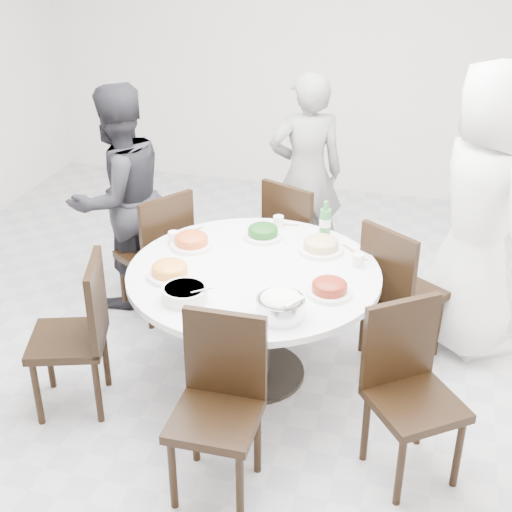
% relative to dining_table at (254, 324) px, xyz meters
% --- Properties ---
extents(floor, '(6.00, 6.00, 0.01)m').
position_rel_dining_table_xyz_m(floor, '(-0.03, 0.24, -0.38)').
color(floor, '#B6B6BB').
rests_on(floor, ground).
extents(wall_back, '(6.00, 0.01, 2.80)m').
position_rel_dining_table_xyz_m(wall_back, '(-0.03, 3.24, 1.02)').
color(wall_back, white).
rests_on(wall_back, ground).
extents(dining_table, '(1.50, 1.50, 0.75)m').
position_rel_dining_table_xyz_m(dining_table, '(0.00, 0.00, 0.00)').
color(dining_table, white).
rests_on(dining_table, floor).
extents(chair_ne, '(0.58, 0.58, 0.95)m').
position_rel_dining_table_xyz_m(chair_ne, '(0.86, 0.48, 0.10)').
color(chair_ne, black).
rests_on(chair_ne, floor).
extents(chair_n, '(0.56, 0.56, 0.95)m').
position_rel_dining_table_xyz_m(chair_n, '(0.08, 1.04, 0.10)').
color(chair_n, black).
rests_on(chair_n, floor).
extents(chair_nw, '(0.58, 0.58, 0.95)m').
position_rel_dining_table_xyz_m(chair_nw, '(-0.89, 0.56, 0.10)').
color(chair_nw, black).
rests_on(chair_nw, floor).
extents(chair_sw, '(0.53, 0.53, 0.95)m').
position_rel_dining_table_xyz_m(chair_sw, '(-0.95, -0.56, 0.10)').
color(chair_sw, black).
rests_on(chair_sw, floor).
extents(chair_s, '(0.43, 0.43, 0.95)m').
position_rel_dining_table_xyz_m(chair_s, '(0.07, -0.99, 0.10)').
color(chair_s, black).
rests_on(chair_s, floor).
extents(chair_se, '(0.59, 0.59, 0.95)m').
position_rel_dining_table_xyz_m(chair_se, '(1.01, -0.61, 0.10)').
color(chair_se, black).
rests_on(chair_se, floor).
extents(diner_right, '(0.99, 1.11, 1.90)m').
position_rel_dining_table_xyz_m(diner_right, '(1.28, 0.74, 0.58)').
color(diner_right, white).
rests_on(diner_right, floor).
extents(diner_middle, '(0.68, 0.57, 1.59)m').
position_rel_dining_table_xyz_m(diner_middle, '(0.00, 1.51, 0.42)').
color(diner_middle, black).
rests_on(diner_middle, floor).
extents(diner_left, '(0.93, 0.99, 1.62)m').
position_rel_dining_table_xyz_m(diner_left, '(-1.16, 0.67, 0.44)').
color(diner_left, black).
rests_on(diner_left, floor).
extents(dish_greens, '(0.25, 0.25, 0.06)m').
position_rel_dining_table_xyz_m(dish_greens, '(-0.06, 0.44, 0.41)').
color(dish_greens, white).
rests_on(dish_greens, dining_table).
extents(dish_pale, '(0.28, 0.28, 0.07)m').
position_rel_dining_table_xyz_m(dish_pale, '(0.34, 0.35, 0.41)').
color(dish_pale, white).
rests_on(dish_pale, dining_table).
extents(dish_orange, '(0.27, 0.27, 0.07)m').
position_rel_dining_table_xyz_m(dish_orange, '(-0.46, 0.20, 0.41)').
color(dish_orange, white).
rests_on(dish_orange, dining_table).
extents(dish_redbrown, '(0.25, 0.25, 0.06)m').
position_rel_dining_table_xyz_m(dish_redbrown, '(0.48, -0.16, 0.41)').
color(dish_redbrown, white).
rests_on(dish_redbrown, dining_table).
extents(dish_tofu, '(0.27, 0.27, 0.07)m').
position_rel_dining_table_xyz_m(dish_tofu, '(-0.45, -0.20, 0.41)').
color(dish_tofu, white).
rests_on(dish_tofu, dining_table).
extents(rice_bowl, '(0.26, 0.26, 0.11)m').
position_rel_dining_table_xyz_m(rice_bowl, '(0.27, -0.46, 0.43)').
color(rice_bowl, silver).
rests_on(rice_bowl, dining_table).
extents(soup_bowl, '(0.25, 0.25, 0.08)m').
position_rel_dining_table_xyz_m(soup_bowl, '(-0.27, -0.42, 0.41)').
color(soup_bowl, white).
rests_on(soup_bowl, dining_table).
extents(beverage_bottle, '(0.07, 0.07, 0.25)m').
position_rel_dining_table_xyz_m(beverage_bottle, '(0.32, 0.54, 0.50)').
color(beverage_bottle, '#2D7238').
rests_on(beverage_bottle, dining_table).
extents(tea_cups, '(0.07, 0.07, 0.08)m').
position_rel_dining_table_xyz_m(tea_cups, '(-0.02, 0.58, 0.42)').
color(tea_cups, white).
rests_on(tea_cups, dining_table).
extents(chopsticks, '(0.24, 0.04, 0.01)m').
position_rel_dining_table_xyz_m(chopsticks, '(-0.02, 0.64, 0.38)').
color(chopsticks, tan).
rests_on(chopsticks, dining_table).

